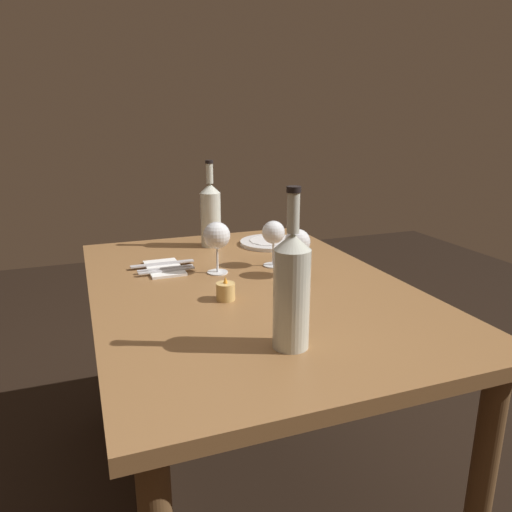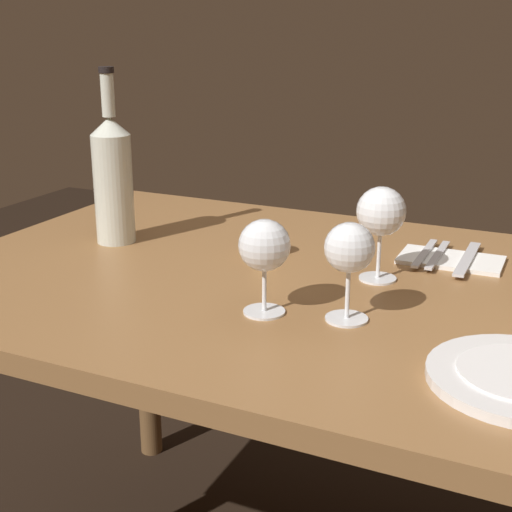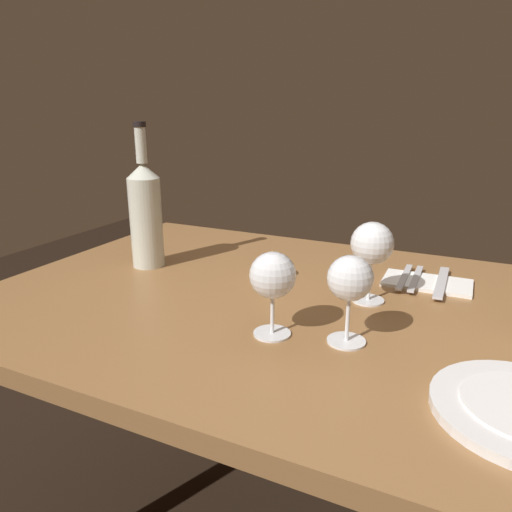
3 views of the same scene
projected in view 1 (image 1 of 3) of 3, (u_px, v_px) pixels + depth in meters
ground_plane at (249, 490)px, 1.66m from camera, size 6.00×6.00×0.00m
dining_table at (248, 313)px, 1.47m from camera, size 1.30×0.90×0.74m
wine_glass_left at (273, 233)px, 1.60m from camera, size 0.08×0.08×0.15m
wine_glass_right at (217, 236)px, 1.52m from camera, size 0.09×0.09×0.17m
wine_glass_centre at (297, 243)px, 1.50m from camera, size 0.08×0.08×0.15m
wine_bottle at (292, 288)px, 1.03m from camera, size 0.08×0.08×0.35m
wine_bottle_second at (211, 213)px, 1.84m from camera, size 0.08×0.08×0.33m
votive_candle at (226, 292)px, 1.32m from camera, size 0.05×0.05×0.07m
dinner_plate at (271, 242)px, 1.90m from camera, size 0.24×0.24×0.02m
folded_napkin at (164, 268)px, 1.59m from camera, size 0.19×0.11×0.01m
fork_inner at (166, 268)px, 1.57m from camera, size 0.02×0.18×0.00m
fork_outer at (167, 271)px, 1.55m from camera, size 0.02×0.18×0.00m
table_knife at (163, 264)px, 1.62m from camera, size 0.02×0.21×0.00m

